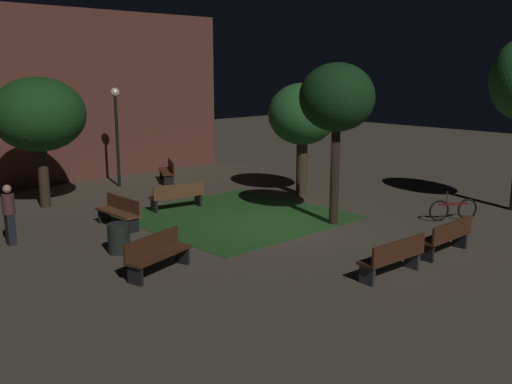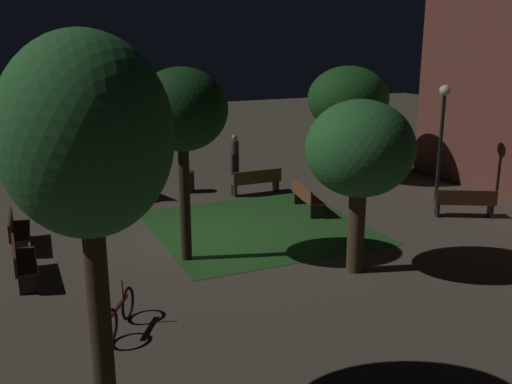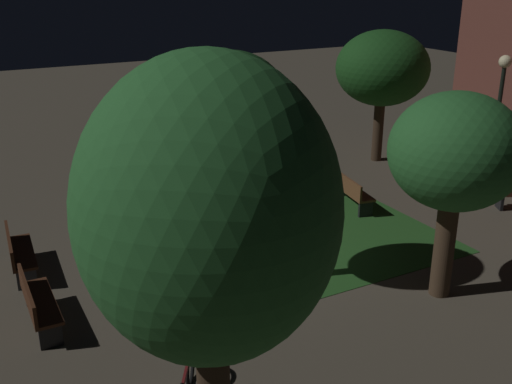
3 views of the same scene
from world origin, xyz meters
TOP-DOWN VIEW (x-y plane):
  - ground_plane at (0.00, 0.00)m, footprint 60.00×60.00m
  - grass_lawn at (-0.12, 1.63)m, footprint 5.87×5.89m
  - bench_by_lamp at (-1.16, -4.84)m, footprint 1.83×0.59m
  - bench_path_side at (1.16, -4.84)m, footprint 1.80×0.49m
  - bench_back_row at (-0.92, 3.63)m, footprint 1.86×0.78m
  - bench_front_right at (-3.41, 3.02)m, footprint 0.49×1.80m
  - bench_lawn_edge at (1.58, 7.77)m, footprint 1.27×1.81m
  - bench_near_trees at (-4.83, -1.03)m, footprint 1.86×0.95m
  - tree_tall_center at (3.75, 2.39)m, footprint 2.48×2.48m
  - tree_left_canopy at (-3.93, 6.98)m, footprint 3.01×3.01m
  - tree_near_wall at (1.42, -1.03)m, footprint 2.17×2.17m
  - tree_back_left at (7.09, -4.00)m, footprint 2.23×2.23m
  - lamp_post_path_center at (-0.35, 8.34)m, footprint 0.36×0.36m
  - trash_bin at (-4.69, 0.88)m, footprint 0.55×0.55m
  - bicycle at (4.39, -3.28)m, footprint 1.42×0.87m
  - pedestrian at (-6.41, 3.43)m, footprint 0.32×0.32m

SIDE VIEW (x-z plane):
  - ground_plane at x=0.00m, z-range 0.00..0.00m
  - grass_lawn at x=-0.12m, z-range 0.00..0.01m
  - bicycle at x=4.39m, z-range -0.12..0.81m
  - trash_bin at x=-4.69m, z-range 0.00..0.75m
  - bench_by_lamp at x=-1.16m, z-range 0.04..0.92m
  - bench_path_side at x=1.16m, z-range 0.04..0.92m
  - bench_back_row at x=-0.92m, z-range 0.04..0.92m
  - bench_front_right at x=-3.41m, z-range 0.04..0.92m
  - bench_lawn_edge at x=1.58m, z-range 0.04..0.92m
  - bench_near_trees at x=-4.83m, z-range 0.04..0.92m
  - pedestrian at x=-6.41m, z-range 0.05..1.66m
  - lamp_post_path_center at x=-0.35m, z-range 0.75..4.59m
  - tree_tall_center at x=3.75m, z-range 0.88..4.94m
  - tree_left_canopy at x=-3.93m, z-range 0.92..5.21m
  - tree_near_wall at x=1.42m, z-range 1.33..6.05m
  - tree_back_left at x=7.09m, z-range 1.39..6.95m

